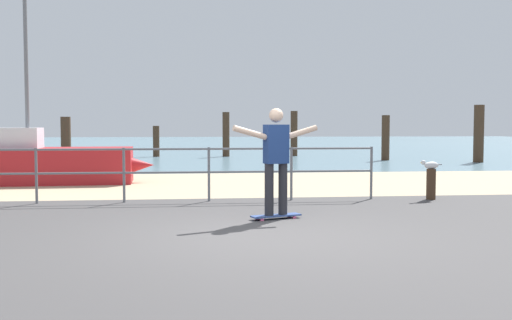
% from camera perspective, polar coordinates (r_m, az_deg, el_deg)
% --- Properties ---
extents(ground_plane, '(24.00, 10.00, 0.04)m').
position_cam_1_polar(ground_plane, '(6.95, 0.72, -8.95)').
color(ground_plane, '#474444').
rests_on(ground_plane, ground).
extents(beach_strip, '(24.00, 6.00, 0.04)m').
position_cam_1_polar(beach_strip, '(14.83, -3.04, -2.31)').
color(beach_strip, tan).
rests_on(beach_strip, ground).
extents(sea_surface, '(72.00, 50.00, 0.04)m').
position_cam_1_polar(sea_surface, '(42.77, -5.15, 1.46)').
color(sea_surface, slate).
rests_on(sea_surface, ground).
extents(railing_fence, '(11.18, 0.05, 1.05)m').
position_cam_1_polar(railing_fence, '(11.54, -16.44, -0.63)').
color(railing_fence, slate).
rests_on(railing_fence, ground).
extents(sailboat, '(5.00, 1.62, 5.35)m').
position_cam_1_polar(sailboat, '(15.62, -19.27, -0.28)').
color(sailboat, '#B21E23').
rests_on(sailboat, ground).
extents(skateboard, '(0.82, 0.45, 0.08)m').
position_cam_1_polar(skateboard, '(9.30, 1.92, -5.36)').
color(skateboard, '#334C8C').
rests_on(skateboard, ground).
extents(skateboarder, '(1.40, 0.56, 1.65)m').
position_cam_1_polar(skateboarder, '(9.20, 1.93, 0.50)').
color(skateboarder, '#26262B').
rests_on(skateboarder, skateboard).
extents(bollard_short, '(0.18, 0.18, 0.62)m').
position_cam_1_polar(bollard_short, '(12.12, 16.39, -2.28)').
color(bollard_short, '#422D1E').
rests_on(bollard_short, ground).
extents(seagull, '(0.48, 0.22, 0.18)m').
position_cam_1_polar(seagull, '(12.08, 16.35, -0.46)').
color(seagull, white).
rests_on(seagull, bollard_short).
extents(groyne_post_0, '(0.37, 0.37, 1.76)m').
position_cam_1_polar(groyne_post_0, '(23.60, -17.71, 1.82)').
color(groyne_post_0, '#422D1E').
rests_on(groyne_post_0, ground).
extents(groyne_post_1, '(0.29, 0.29, 1.41)m').
position_cam_1_polar(groyne_post_1, '(27.21, -9.52, 1.76)').
color(groyne_post_1, '#422D1E').
rests_on(groyne_post_1, ground).
extents(groyne_post_2, '(0.32, 0.32, 2.03)m').
position_cam_1_polar(groyne_post_2, '(26.98, -2.88, 2.45)').
color(groyne_post_2, '#422D1E').
rests_on(groyne_post_2, ground).
extents(groyne_post_3, '(0.32, 0.32, 2.08)m').
position_cam_1_polar(groyne_post_3, '(27.46, 3.65, 2.52)').
color(groyne_post_3, '#422D1E').
rests_on(groyne_post_3, ground).
extents(groyne_post_4, '(0.32, 0.32, 1.85)m').
position_cam_1_polar(groyne_post_4, '(24.74, 12.28, 2.07)').
color(groyne_post_4, '#422D1E').
rests_on(groyne_post_4, ground).
extents(groyne_post_5, '(0.38, 0.38, 2.22)m').
position_cam_1_polar(groyne_post_5, '(24.43, 20.52, 2.35)').
color(groyne_post_5, '#422D1E').
rests_on(groyne_post_5, ground).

